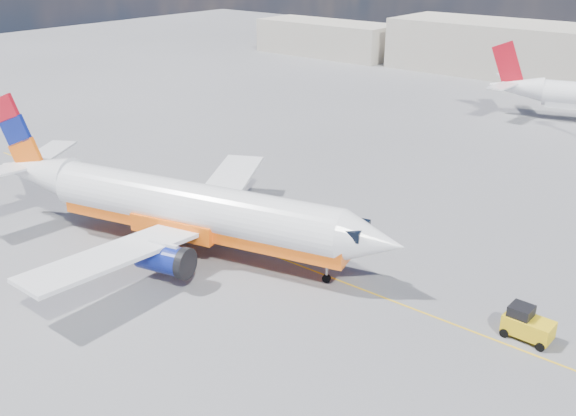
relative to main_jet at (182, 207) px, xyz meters
The scene contains 6 objects.
ground 5.32m from the main_jet, ahead, with size 240.00×240.00×0.00m, color #57575C.
taxi_line 6.25m from the main_jet, 38.17° to the left, with size 70.00×0.15×0.01m, color gold.
terminal_annex 83.02m from the main_jet, 119.44° to the left, with size 26.00×10.00×6.00m, color beige.
main_jet is the anchor object (origin of this frame).
gse_tug 22.87m from the main_jet, 11.55° to the left, with size 2.60×1.64×1.83m.
traffic_cone 4.62m from the main_jet, 151.33° to the right, with size 0.37×0.37×0.51m.
Camera 1 is at (26.81, -26.68, 20.06)m, focal length 40.00 mm.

